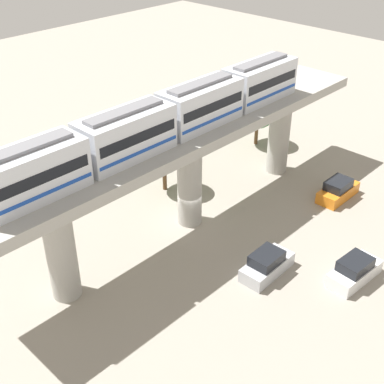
% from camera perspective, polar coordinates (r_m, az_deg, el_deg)
% --- Properties ---
extents(ground_plane, '(120.00, 120.00, 0.00)m').
position_cam_1_polar(ground_plane, '(41.63, -0.26, -3.20)').
color(ground_plane, gray).
extents(viaduct, '(5.20, 35.80, 8.04)m').
position_cam_1_polar(viaduct, '(38.41, -0.28, 4.49)').
color(viaduct, '#A8A59E').
rests_on(viaduct, ground).
extents(train, '(2.64, 27.45, 3.24)m').
position_cam_1_polar(train, '(35.51, -2.94, 8.01)').
color(train, silver).
rests_on(train, viaduct).
extents(parked_car_silver, '(1.90, 4.24, 1.76)m').
position_cam_1_polar(parked_car_silver, '(36.49, 8.21, -7.89)').
color(parked_car_silver, '#B2B5BA').
rests_on(parked_car_silver, ground).
extents(parked_car_orange, '(1.81, 4.20, 1.76)m').
position_cam_1_polar(parked_car_orange, '(45.88, 15.72, 0.17)').
color(parked_car_orange, orange).
rests_on(parked_car_orange, ground).
extents(parked_car_white, '(2.13, 4.33, 1.76)m').
position_cam_1_polar(parked_car_white, '(37.29, 17.41, -8.25)').
color(parked_car_white, white).
rests_on(parked_car_white, ground).
extents(tree_near_viaduct, '(3.88, 3.88, 5.72)m').
position_cam_1_polar(tree_near_viaduct, '(52.60, 7.26, 8.99)').
color(tree_near_viaduct, brown).
rests_on(tree_near_viaduct, ground).
extents(tree_mid_lot, '(3.69, 3.69, 5.95)m').
position_cam_1_polar(tree_mid_lot, '(43.88, -3.12, 4.91)').
color(tree_mid_lot, brown).
rests_on(tree_mid_lot, ground).
extents(tree_far_corner, '(3.86, 3.86, 5.07)m').
position_cam_1_polar(tree_far_corner, '(51.78, -3.55, 8.04)').
color(tree_far_corner, brown).
rests_on(tree_far_corner, ground).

